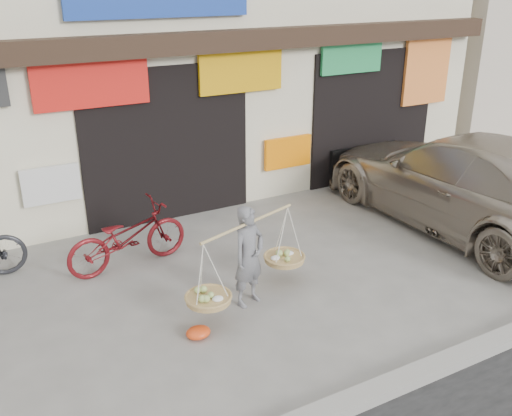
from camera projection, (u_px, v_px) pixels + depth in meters
ground at (267, 309)px, 7.50m from camera, size 70.00×70.00×0.00m
kerb at (364, 397)px, 5.86m from camera, size 70.00×0.25×0.12m
shophouse_block at (110, 9)px, 11.40m from camera, size 14.00×6.32×7.00m
street_vendor at (249, 261)px, 7.42m from camera, size 1.94×1.03×1.38m
bike_2 at (127, 237)px, 8.42m from camera, size 1.93×0.89×0.98m
suv at (465, 181)px, 9.71m from camera, size 2.33×5.64×1.63m
red_bag at (198, 332)px, 6.89m from camera, size 0.31×0.25×0.14m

